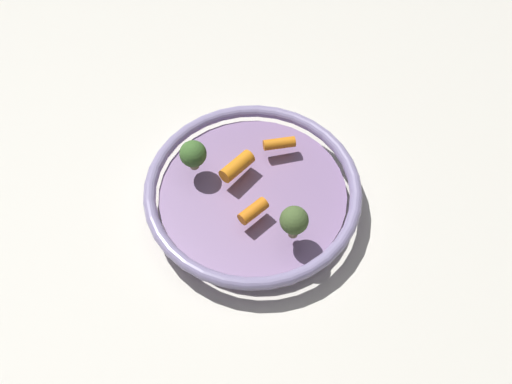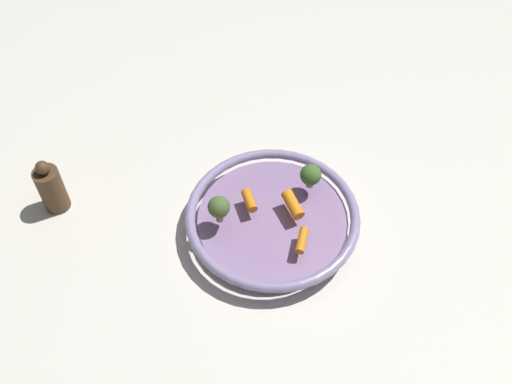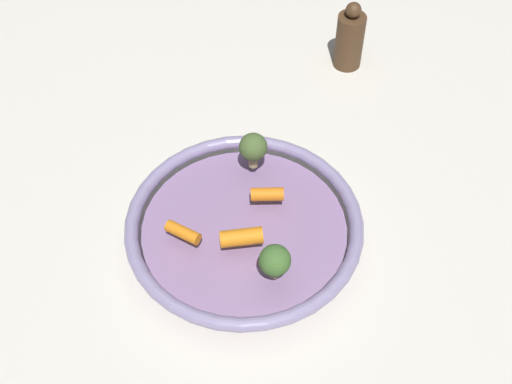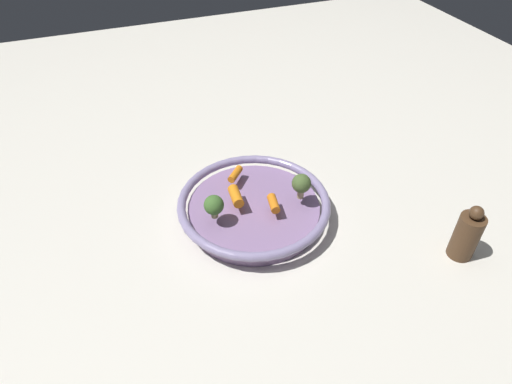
% 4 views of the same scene
% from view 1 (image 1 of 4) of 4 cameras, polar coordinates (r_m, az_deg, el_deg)
% --- Properties ---
extents(ground_plane, '(2.27, 2.27, 0.00)m').
position_cam_1_polar(ground_plane, '(0.99, -0.25, -1.15)').
color(ground_plane, silver).
extents(serving_bowl, '(0.30, 0.30, 0.05)m').
position_cam_1_polar(serving_bowl, '(0.97, -0.26, -0.33)').
color(serving_bowl, '#8E709E').
rests_on(serving_bowl, ground_plane).
extents(baby_carrot_center, '(0.04, 0.04, 0.02)m').
position_cam_1_polar(baby_carrot_center, '(0.98, 1.89, 3.95)').
color(baby_carrot_center, orange).
rests_on(baby_carrot_center, serving_bowl).
extents(baby_carrot_right, '(0.03, 0.05, 0.02)m').
position_cam_1_polar(baby_carrot_right, '(0.95, -1.55, 2.10)').
color(baby_carrot_right, orange).
rests_on(baby_carrot_right, serving_bowl).
extents(baby_carrot_left, '(0.02, 0.04, 0.02)m').
position_cam_1_polar(baby_carrot_left, '(0.92, -0.23, -1.54)').
color(baby_carrot_left, orange).
rests_on(baby_carrot_left, serving_bowl).
extents(broccoli_floret_edge, '(0.04, 0.04, 0.05)m').
position_cam_1_polar(broccoli_floret_edge, '(0.95, -5.11, 3.06)').
color(broccoli_floret_edge, tan).
rests_on(broccoli_floret_edge, serving_bowl).
extents(broccoli_floret_mid, '(0.04, 0.04, 0.05)m').
position_cam_1_polar(broccoli_floret_mid, '(0.88, 3.10, -2.35)').
color(broccoli_floret_mid, tan).
rests_on(broccoli_floret_mid, serving_bowl).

